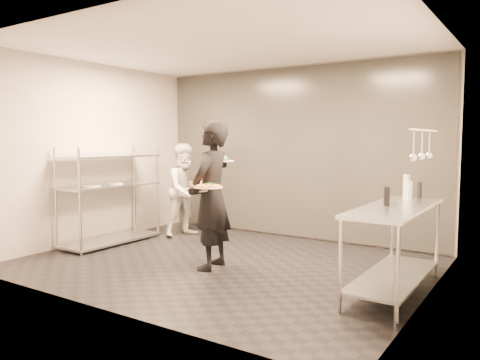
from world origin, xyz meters
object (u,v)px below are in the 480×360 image
Objects in this scene: bottle_clear at (409,191)px; prep_counter at (395,234)px; pass_rack at (110,194)px; bottle_dark at (420,190)px; waiter at (211,195)px; salad_plate at (222,160)px; pizza_plate_far at (208,186)px; pos_monitor at (387,195)px; bottle_green at (406,186)px; pizza_plate_near at (196,190)px; chef at (186,190)px.

prep_counter is at bearing -90.07° from bottle_clear.
bottle_dark is at bearing 10.36° from pass_rack.
salad_plate is at bearing 177.31° from waiter.
pizza_plate_far is at bearing -164.84° from prep_counter.
pos_monitor is at bearing -104.32° from bottle_dark.
prep_counter is at bearing 15.16° from pizza_plate_far.
bottle_green is (2.12, 0.79, -0.29)m from salad_plate.
waiter is 2.48m from bottle_dark.
salad_plate is at bearing 109.30° from pizza_plate_far.
bottle_clear reaches higher than prep_counter.
pass_rack is 2.40m from pizza_plate_far.
waiter is at bearing -153.97° from bottle_dark.
pizza_plate_near is (-2.26, -0.47, 0.38)m from prep_counter.
chef is 5.56× the size of bottle_green.
waiter reaches higher than pizza_plate_near.
pass_rack is 5.77× the size of bottle_green.
waiter reaches higher than salad_plate.
pos_monitor is (2.14, 0.56, 0.02)m from pizza_plate_near.
prep_counter is 0.91m from bottle_green.
chef is 3.76m from pos_monitor.
bottle_clear is (2.26, 1.02, 0.03)m from pizza_plate_near.
bottle_green reaches higher than bottle_clear.
waiter is at bearing -158.65° from bottle_clear.
pass_rack reaches higher than bottle_green.
bottle_dark reaches higher than prep_counter.
pass_rack is 0.89× the size of prep_counter.
pass_rack reaches higher than bottle_dark.
salad_plate is 1.11× the size of bottle_green.
pass_rack is at bearing 166.81° from pizza_plate_far.
pizza_plate_far is (2.32, -0.54, 0.29)m from pass_rack.
bottle_dark is (0.18, 0.71, -0.00)m from pos_monitor.
prep_counter is at bearing 11.67° from pizza_plate_near.
bottle_clear is at bearing 7.39° from pass_rack.
chef is (0.60, 1.10, 0.00)m from pass_rack.
bottle_clear is (3.73, -0.54, 0.26)m from chef.
chef is (-3.73, 1.10, 0.14)m from prep_counter.
pos_monitor is 1.26× the size of bottle_clear.
waiter reaches higher than bottle_green.
prep_counter is 9.29× the size of bottle_dark.
pizza_plate_near is (1.47, -1.57, 0.23)m from chef.
pizza_plate_far reaches higher than prep_counter.
prep_counter is 2.13m from pizza_plate_far.
salad_plate reaches higher than bottle_clear.
waiter is at bearing -81.73° from salad_plate.
pos_monitor is at bearing -104.48° from bottle_clear.
bottle_clear reaches higher than pizza_plate_far.
pizza_plate_far is 1.11× the size of salad_plate.
pos_monitor is at bearing 14.63° from pizza_plate_near.
pass_rack is 1.04× the size of chef.
bottle_green is (2.08, 1.09, 0.14)m from waiter.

